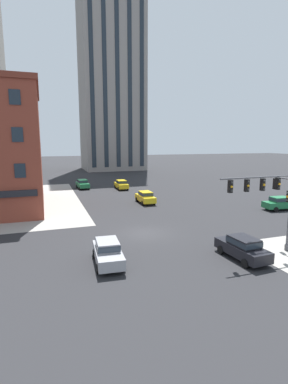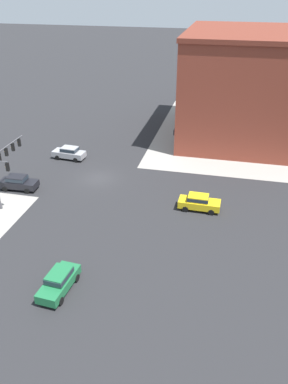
# 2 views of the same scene
# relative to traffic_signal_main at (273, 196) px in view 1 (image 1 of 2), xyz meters

# --- Properties ---
(ground_plane) EXTENTS (320.00, 320.00, 0.00)m
(ground_plane) POSITION_rel_traffic_signal_main_xyz_m (-7.50, 7.70, -4.48)
(ground_plane) COLOR #262628
(traffic_signal_main) EXTENTS (6.58, 2.09, 6.38)m
(traffic_signal_main) POSITION_rel_traffic_signal_main_xyz_m (0.00, 0.00, 0.00)
(traffic_signal_main) COLOR #4C4C51
(traffic_signal_main) RESTS_ON ground
(car_main_northbound_near) EXTENTS (1.95, 4.43, 1.68)m
(car_main_northbound_near) POSITION_rel_traffic_signal_main_xyz_m (-3.01, 33.65, -3.56)
(car_main_northbound_near) COLOR gold
(car_main_northbound_near) RESTS_ON ground
(car_main_northbound_far) EXTENTS (1.94, 4.42, 1.68)m
(car_main_northbound_far) POSITION_rel_traffic_signal_main_xyz_m (-2.96, 20.58, -3.56)
(car_main_northbound_far) COLOR gold
(car_main_northbound_far) RESTS_ON ground
(car_main_southbound_near) EXTENTS (4.53, 2.15, 1.68)m
(car_main_southbound_near) POSITION_rel_traffic_signal_main_xyz_m (11.82, 11.10, -3.56)
(car_main_southbound_near) COLOR #1E6B3D
(car_main_southbound_near) RESTS_ON ground
(car_main_southbound_far) EXTENTS (2.15, 4.53, 1.68)m
(car_main_southbound_far) POSITION_rel_traffic_signal_main_xyz_m (-12.32, 1.99, -3.56)
(car_main_southbound_far) COLOR #99999E
(car_main_southbound_far) RESTS_ON ground
(car_cross_eastbound) EXTENTS (2.04, 4.47, 1.68)m
(car_cross_eastbound) POSITION_rel_traffic_signal_main_xyz_m (-2.82, -0.44, -3.56)
(car_cross_eastbound) COLOR black
(car_cross_eastbound) RESTS_ON ground
(car_cross_westbound) EXTENTS (2.15, 4.53, 1.68)m
(car_cross_westbound) POSITION_rel_traffic_signal_main_xyz_m (-9.59, 36.76, -3.56)
(car_cross_westbound) COLOR #1E6B3D
(car_cross_westbound) RESTS_ON ground
(residential_tower_skyline_right) EXTENTS (18.19, 16.02, 69.72)m
(residential_tower_skyline_right) POSITION_rel_traffic_signal_main_xyz_m (4.57, 73.19, 30.41)
(residential_tower_skyline_right) COLOR gray
(residential_tower_skyline_right) RESTS_ON ground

